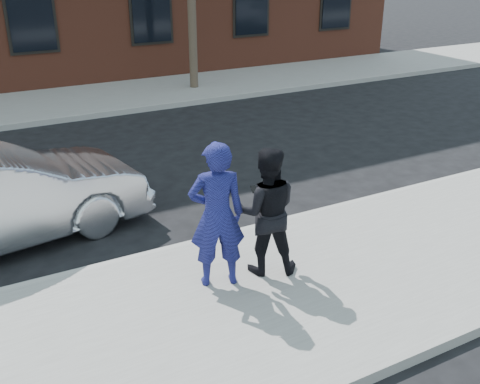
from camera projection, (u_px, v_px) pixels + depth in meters
ground at (226, 306)px, 7.25m from camera, size 100.00×100.00×0.00m
near_sidewalk at (235, 311)px, 7.02m from camera, size 50.00×3.50×0.15m
near_curb at (179, 249)px, 8.47m from camera, size 50.00×0.10×0.15m
far_sidewalk at (49, 104)px, 16.28m from camera, size 50.00×3.50×0.15m
far_curb at (63, 120)px, 14.83m from camera, size 50.00×0.10×0.15m
man_hoodie at (217, 215)px, 7.11m from camera, size 0.83×0.66×1.97m
man_peacoat at (266, 211)px, 7.44m from camera, size 1.07×0.98×1.78m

